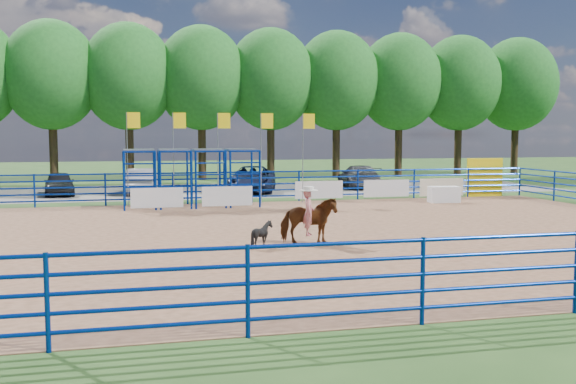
% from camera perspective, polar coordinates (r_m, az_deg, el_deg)
% --- Properties ---
extents(ground, '(120.00, 120.00, 0.00)m').
position_cam_1_polar(ground, '(20.64, -0.15, -3.86)').
color(ground, '#365923').
rests_on(ground, ground).
extents(arena_dirt, '(30.00, 20.00, 0.02)m').
position_cam_1_polar(arena_dirt, '(20.64, -0.15, -3.83)').
color(arena_dirt, '#976A4B').
rests_on(arena_dirt, ground).
extents(gravel_strip, '(40.00, 10.00, 0.01)m').
position_cam_1_polar(gravel_strip, '(37.28, -6.19, 0.15)').
color(gravel_strip, gray).
rests_on(gravel_strip, ground).
extents(announcer_table, '(1.48, 0.80, 0.76)m').
position_cam_1_polar(announcer_table, '(31.19, 13.69, -0.21)').
color(announcer_table, white).
rests_on(announcer_table, arena_dirt).
extents(horse_and_rider, '(1.78, 1.13, 2.37)m').
position_cam_1_polar(horse_and_rider, '(18.74, 1.84, -2.17)').
color(horse_and_rider, brown).
rests_on(horse_and_rider, arena_dirt).
extents(calf, '(0.75, 0.68, 0.77)m').
position_cam_1_polar(calf, '(18.20, -2.33, -3.78)').
color(calf, black).
rests_on(calf, arena_dirt).
extents(car_a, '(1.90, 3.82, 1.25)m').
position_cam_1_polar(car_a, '(36.12, -19.66, 0.72)').
color(car_a, black).
rests_on(car_a, gravel_strip).
extents(car_b, '(1.91, 4.36, 1.39)m').
position_cam_1_polar(car_b, '(35.66, -12.82, 0.96)').
color(car_b, gray).
rests_on(car_b, gravel_strip).
extents(car_c, '(3.66, 5.64, 1.44)m').
position_cam_1_polar(car_c, '(35.99, -3.19, 1.15)').
color(car_c, '#161B37').
rests_on(car_c, gravel_strip).
extents(car_d, '(2.50, 4.92, 1.37)m').
position_cam_1_polar(car_d, '(38.97, 6.31, 1.38)').
color(car_d, '#505052').
rests_on(car_d, gravel_strip).
extents(perimeter_fence, '(30.10, 20.10, 1.50)m').
position_cam_1_polar(perimeter_fence, '(20.54, -0.15, -1.79)').
color(perimeter_fence, navy).
rests_on(perimeter_fence, ground).
extents(chute_assembly, '(19.32, 2.41, 4.20)m').
position_cam_1_polar(chute_assembly, '(28.88, -7.89, 1.18)').
color(chute_assembly, navy).
rests_on(chute_assembly, ground).
extents(treeline, '(56.40, 6.40, 11.24)m').
position_cam_1_polar(treeline, '(46.28, -7.73, 10.43)').
color(treeline, '#3F2B19').
rests_on(treeline, ground).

